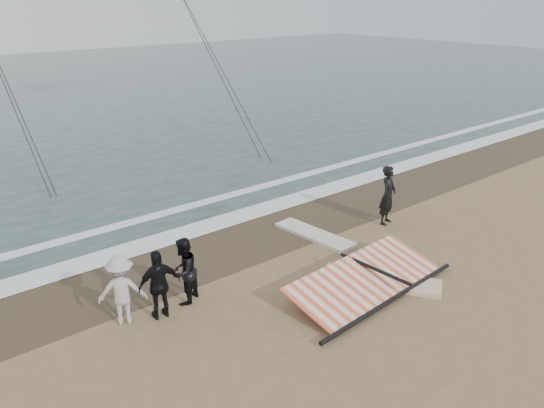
{
  "coord_description": "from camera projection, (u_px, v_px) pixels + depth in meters",
  "views": [
    {
      "loc": [
        -9.0,
        -6.45,
        6.47
      ],
      "look_at": [
        -1.32,
        3.0,
        1.6
      ],
      "focal_mm": 35.0,
      "sensor_mm": 36.0,
      "label": 1
    }
  ],
  "objects": [
    {
      "name": "ground",
      "position": [
        397.0,
        292.0,
        12.32
      ],
      "size": [
        120.0,
        120.0,
        0.0
      ],
      "primitive_type": "plane",
      "color": "#8C704C",
      "rests_on": "ground"
    },
    {
      "name": "sea",
      "position": [
        10.0,
        94.0,
        36.09
      ],
      "size": [
        120.0,
        54.0,
        0.02
      ],
      "primitive_type": "cube",
      "color": "#233838",
      "rests_on": "ground"
    },
    {
      "name": "wet_sand",
      "position": [
        275.0,
        229.0,
        15.56
      ],
      "size": [
        120.0,
        2.8,
        0.01
      ],
      "primitive_type": "cube",
      "color": "#4C3D2B",
      "rests_on": "ground"
    },
    {
      "name": "foam_near",
      "position": [
        246.0,
        214.0,
        16.56
      ],
      "size": [
        120.0,
        0.9,
        0.01
      ],
      "primitive_type": "cube",
      "color": "white",
      "rests_on": "sea"
    },
    {
      "name": "foam_far",
      "position": [
        216.0,
        199.0,
        17.79
      ],
      "size": [
        120.0,
        0.45,
        0.01
      ],
      "primitive_type": "cube",
      "color": "white",
      "rests_on": "sea"
    },
    {
      "name": "man_main",
      "position": [
        388.0,
        195.0,
        15.68
      ],
      "size": [
        0.76,
        0.63,
        1.79
      ],
      "primitive_type": "imported",
      "rotation": [
        0.0,
        0.0,
        0.35
      ],
      "color": "black",
      "rests_on": "ground"
    },
    {
      "name": "board_white",
      "position": [
        381.0,
        280.0,
        12.7
      ],
      "size": [
        2.16,
        2.77,
        0.11
      ],
      "primitive_type": "cube",
      "rotation": [
        0.0,
        0.0,
        0.57
      ],
      "color": "silver",
      "rests_on": "ground"
    },
    {
      "name": "board_cream",
      "position": [
        314.0,
        235.0,
        15.1
      ],
      "size": [
        0.91,
        2.59,
        0.11
      ],
      "primitive_type": "cube",
      "rotation": [
        0.0,
        0.0,
        0.09
      ],
      "color": "beige",
      "rests_on": "ground"
    },
    {
      "name": "trio_cluster",
      "position": [
        152.0,
        282.0,
        11.19
      ],
      "size": [
        2.45,
        1.05,
        1.56
      ],
      "color": "black",
      "rests_on": "ground"
    },
    {
      "name": "sail_rig",
      "position": [
        359.0,
        281.0,
        12.39
      ],
      "size": [
        4.7,
        2.03,
        0.51
      ],
      "color": "black",
      "rests_on": "ground"
    }
  ]
}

